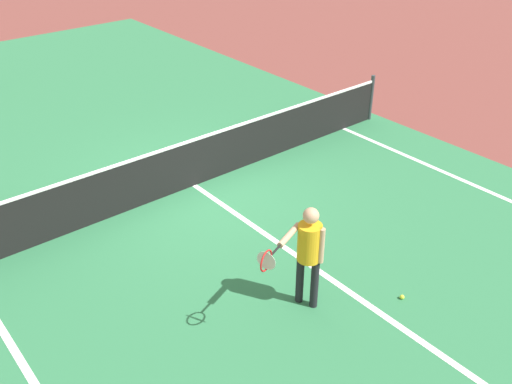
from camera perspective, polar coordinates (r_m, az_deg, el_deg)
ground_plane at (r=10.84m, az=-6.20°, el=0.67°), size 60.00×60.00×0.00m
court_surface_inbounds at (r=10.84m, az=-6.20°, el=0.67°), size 10.62×24.40×0.00m
line_center_service at (r=8.77m, az=5.66°, el=-7.42°), size 0.10×6.40×0.01m
net at (r=10.61m, az=-6.35°, el=2.97°), size 10.05×0.09×1.07m
player_near at (r=7.51m, az=5.23°, el=-5.62°), size 1.17×0.47×1.56m
tennis_ball_mid_court at (r=8.40m, az=14.43°, el=-10.16°), size 0.07×0.07×0.07m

